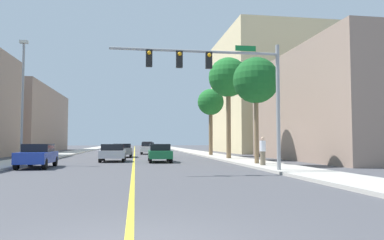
# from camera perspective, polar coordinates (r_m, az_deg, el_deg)

# --- Properties ---
(ground) EXTENTS (192.00, 192.00, 0.00)m
(ground) POSITION_cam_1_polar(r_m,az_deg,el_deg) (47.67, -8.95, -5.22)
(ground) COLOR #47474C
(sidewalk_left) EXTENTS (2.96, 168.00, 0.15)m
(sidewalk_left) POSITION_cam_1_polar(r_m,az_deg,el_deg) (48.44, -19.13, -4.96)
(sidewalk_left) COLOR beige
(sidewalk_left) RESTS_ON ground
(sidewalk_right) EXTENTS (2.96, 168.00, 0.15)m
(sidewalk_right) POSITION_cam_1_polar(r_m,az_deg,el_deg) (48.41, 1.25, -5.14)
(sidewalk_right) COLOR #B2ADA3
(sidewalk_right) RESTS_ON ground
(lane_marking_center) EXTENTS (0.16, 144.00, 0.01)m
(lane_marking_center) POSITION_cam_1_polar(r_m,az_deg,el_deg) (47.67, -8.95, -5.22)
(lane_marking_center) COLOR yellow
(lane_marking_center) RESTS_ON ground
(building_left_far) EXTENTS (13.71, 25.52, 9.96)m
(building_left_far) POSITION_cam_1_polar(r_m,az_deg,el_deg) (65.19, -26.60, -0.01)
(building_left_far) COLOR gray
(building_left_far) RESTS_ON ground
(building_right_near) EXTENTS (13.61, 18.74, 9.34)m
(building_right_near) POSITION_cam_1_polar(r_m,az_deg,el_deg) (35.76, 24.68, 1.87)
(building_right_near) COLOR gray
(building_right_near) RESTS_ON ground
(building_right_far) EXTENTS (17.33, 18.27, 17.49)m
(building_right_far) POSITION_cam_1_polar(r_m,az_deg,el_deg) (57.31, 13.40, 3.92)
(building_right_far) COLOR beige
(building_right_far) RESTS_ON ground
(traffic_signal_mast) EXTENTS (8.77, 0.36, 6.55)m
(traffic_signal_mast) POSITION_cam_1_polar(r_m,az_deg,el_deg) (19.01, 5.11, 6.82)
(traffic_signal_mast) COLOR gray
(traffic_signal_mast) RESTS_ON sidewalk_right
(street_lamp) EXTENTS (0.56, 0.28, 8.42)m
(street_lamp) POSITION_cam_1_polar(r_m,az_deg,el_deg) (27.68, -24.82, 3.55)
(street_lamp) COLOR gray
(street_lamp) RESTS_ON sidewalk_left
(palm_near) EXTENTS (3.12, 3.12, 7.16)m
(palm_near) POSITION_cam_1_polar(r_m,az_deg,el_deg) (25.34, 9.91, 5.99)
(palm_near) COLOR brown
(palm_near) RESTS_ON sidewalk_right
(palm_mid) EXTENTS (3.49, 3.49, 8.88)m
(palm_mid) POSITION_cam_1_polar(r_m,az_deg,el_deg) (32.79, 5.66, 6.46)
(palm_mid) COLOR brown
(palm_mid) RESTS_ON sidewalk_right
(palm_far) EXTENTS (2.84, 2.84, 7.16)m
(palm_far) POSITION_cam_1_polar(r_m,az_deg,el_deg) (39.93, 2.91, 2.65)
(palm_far) COLOR brown
(palm_far) RESTS_ON sidewalk_right
(car_blue) EXTENTS (1.82, 4.24, 1.46)m
(car_blue) POSITION_cam_1_polar(r_m,az_deg,el_deg) (24.50, -22.86, -5.07)
(car_blue) COLOR #1E389E
(car_blue) RESTS_ON ground
(car_red) EXTENTS (2.00, 4.20, 1.55)m
(car_red) POSITION_cam_1_polar(r_m,az_deg,el_deg) (59.79, -6.95, -4.09)
(car_red) COLOR red
(car_red) RESTS_ON ground
(car_gray) EXTENTS (1.97, 3.87, 1.38)m
(car_gray) POSITION_cam_1_polar(r_m,az_deg,el_deg) (37.94, -10.74, -4.62)
(car_gray) COLOR slate
(car_gray) RESTS_ON ground
(car_white) EXTENTS (1.93, 4.65, 1.47)m
(car_white) POSITION_cam_1_polar(r_m,az_deg,el_deg) (46.55, -6.88, -4.36)
(car_white) COLOR white
(car_white) RESTS_ON ground
(car_green) EXTENTS (1.80, 4.23, 1.41)m
(car_green) POSITION_cam_1_polar(r_m,az_deg,el_deg) (28.92, -5.04, -5.07)
(car_green) COLOR #196638
(car_green) RESTS_ON ground
(car_silver) EXTENTS (1.97, 3.96, 1.40)m
(car_silver) POSITION_cam_1_polar(r_m,az_deg,el_deg) (30.10, -12.17, -4.93)
(car_silver) COLOR #BCBCC1
(car_silver) RESTS_ON ground
(pedestrian) EXTENTS (0.38, 0.38, 1.74)m
(pedestrian) POSITION_cam_1_polar(r_m,az_deg,el_deg) (23.25, 10.93, -4.74)
(pedestrian) COLOR #726651
(pedestrian) RESTS_ON sidewalk_right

